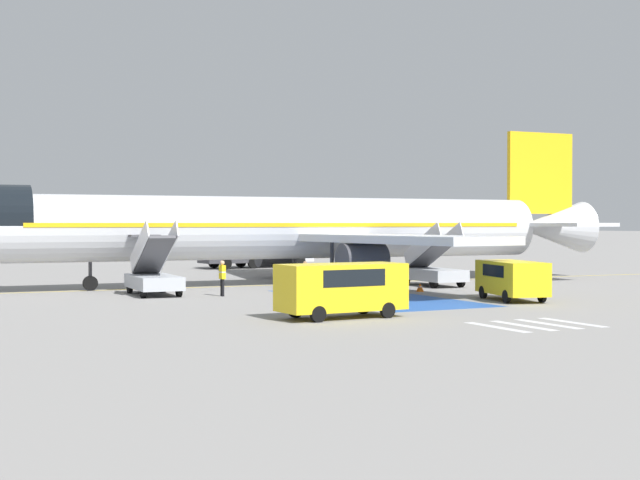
# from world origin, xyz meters

# --- Properties ---
(ground_plane) EXTENTS (600.00, 600.00, 0.00)m
(ground_plane) POSITION_xyz_m (0.00, 0.00, 0.00)
(ground_plane) COLOR gray
(apron_leadline_yellow) EXTENTS (78.42, 3.79, 0.01)m
(apron_leadline_yellow) POSITION_xyz_m (-1.15, -0.56, 0.00)
(apron_leadline_yellow) COLOR gold
(apron_leadline_yellow) RESTS_ON ground_plane
(apron_stand_patch_blue) EXTENTS (6.19, 13.72, 0.01)m
(apron_stand_patch_blue) POSITION_xyz_m (-1.15, -11.47, 0.00)
(apron_stand_patch_blue) COLOR #2856A8
(apron_stand_patch_blue) RESTS_ON ground_plane
(apron_walkway_bar_0) EXTENTS (0.44, 3.60, 0.01)m
(apron_walkway_bar_0) POSITION_xyz_m (-3.55, -24.64, 0.00)
(apron_walkway_bar_0) COLOR silver
(apron_walkway_bar_0) RESTS_ON ground_plane
(apron_walkway_bar_1) EXTENTS (0.44, 3.60, 0.01)m
(apron_walkway_bar_1) POSITION_xyz_m (-2.35, -24.64, 0.00)
(apron_walkway_bar_1) COLOR silver
(apron_walkway_bar_1) RESTS_ON ground_plane
(apron_walkway_bar_2) EXTENTS (0.44, 3.60, 0.01)m
(apron_walkway_bar_2) POSITION_xyz_m (-1.15, -24.64, 0.00)
(apron_walkway_bar_2) COLOR silver
(apron_walkway_bar_2) RESTS_ON ground_plane
(apron_walkway_bar_3) EXTENTS (0.44, 3.60, 0.01)m
(apron_walkway_bar_3) POSITION_xyz_m (0.05, -24.64, 0.00)
(apron_walkway_bar_3) COLOR silver
(apron_walkway_bar_3) RESTS_ON ground_plane
(airliner) EXTENTS (44.60, 32.04, 10.24)m
(airliner) POSITION_xyz_m (-0.56, -0.58, 3.53)
(airliner) COLOR silver
(airliner) RESTS_ON ground_plane
(boarding_stairs_forward) EXTENTS (2.42, 5.31, 4.04)m
(boarding_stairs_forward) POSITION_xyz_m (-10.83, -4.59, 0.99)
(boarding_stairs_forward) COLOR #ADB2BA
(boarding_stairs_forward) RESTS_ON ground_plane
(boarding_stairs_aft) EXTENTS (2.42, 5.31, 3.91)m
(boarding_stairs_aft) POSITION_xyz_m (6.40, -5.37, 0.98)
(boarding_stairs_aft) COLOR #ADB2BA
(boarding_stairs_aft) RESTS_ON ground_plane
(fuel_tanker) EXTENTS (10.23, 3.37, 3.59)m
(fuel_tanker) POSITION_xyz_m (5.00, 19.88, 1.82)
(fuel_tanker) COLOR #38383D
(fuel_tanker) RESTS_ON ground_plane
(service_van_0) EXTENTS (3.01, 4.88, 1.95)m
(service_van_0) POSITION_xyz_m (4.19, -15.79, 1.18)
(service_van_0) COLOR yellow
(service_van_0) RESTS_ON ground_plane
(service_van_1) EXTENTS (5.28, 2.30, 2.20)m
(service_van_1) POSITION_xyz_m (-7.17, -19.23, 1.32)
(service_van_1) COLOR yellow
(service_van_1) RESTS_ON ground_plane
(ground_crew_0) EXTENTS (0.25, 0.44, 1.88)m
(ground_crew_0) POSITION_xyz_m (-7.82, -7.01, 1.09)
(ground_crew_0) COLOR black
(ground_crew_0) RESTS_ON ground_plane
(ground_crew_1) EXTENTS (0.32, 0.47, 1.74)m
(ground_crew_1) POSITION_xyz_m (-2.88, -6.73, 1.00)
(ground_crew_1) COLOR #2D2D33
(ground_crew_1) RESTS_ON ground_plane
(traffic_cone_0) EXTENTS (0.44, 0.44, 0.49)m
(traffic_cone_0) POSITION_xyz_m (3.23, -8.92, 0.25)
(traffic_cone_0) COLOR orange
(traffic_cone_0) RESTS_ON ground_plane
(traffic_cone_1) EXTENTS (0.61, 0.61, 0.67)m
(traffic_cone_1) POSITION_xyz_m (7.53, -9.00, 0.34)
(traffic_cone_1) COLOR orange
(traffic_cone_1) RESTS_ON ground_plane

